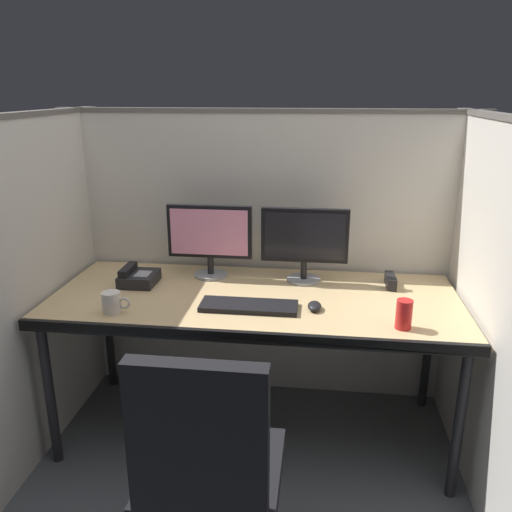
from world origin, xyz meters
name	(u,v)px	position (x,y,z in m)	size (l,w,h in m)	color
ground_plane	(247,470)	(0.00, 0.00, 0.00)	(8.00, 8.00, 0.00)	#4C5156
cubicle_partition_rear	(265,257)	(0.00, 0.74, 0.79)	(2.21, 0.06, 1.57)	beige
cubicle_partition_left	(43,284)	(-0.99, 0.20, 0.79)	(0.06, 1.41, 1.57)	beige
cubicle_partition_right	(483,305)	(0.99, 0.20, 0.79)	(0.06, 1.41, 1.57)	beige
desk	(254,306)	(0.00, 0.29, 0.69)	(1.90, 0.80, 0.74)	tan
office_chair	(211,509)	(-0.02, -0.63, 0.36)	(0.52, 0.52, 0.97)	black
monitor_left	(210,236)	(-0.26, 0.54, 0.96)	(0.43, 0.17, 0.37)	gray
monitor_right	(305,240)	(0.22, 0.53, 0.96)	(0.43, 0.17, 0.37)	gray
keyboard_main	(249,306)	(-0.01, 0.15, 0.75)	(0.43, 0.15, 0.02)	black
computer_mouse	(315,306)	(0.28, 0.17, 0.76)	(0.06, 0.10, 0.04)	black
coffee_mug	(112,303)	(-0.59, 0.03, 0.79)	(0.13, 0.08, 0.09)	silver
red_stapler	(391,281)	(0.65, 0.51, 0.77)	(0.04, 0.15, 0.06)	black
soda_can	(404,314)	(0.64, 0.03, 0.80)	(0.07, 0.07, 0.12)	red
desk_phone	(138,277)	(-0.60, 0.38, 0.77)	(0.17, 0.19, 0.09)	black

